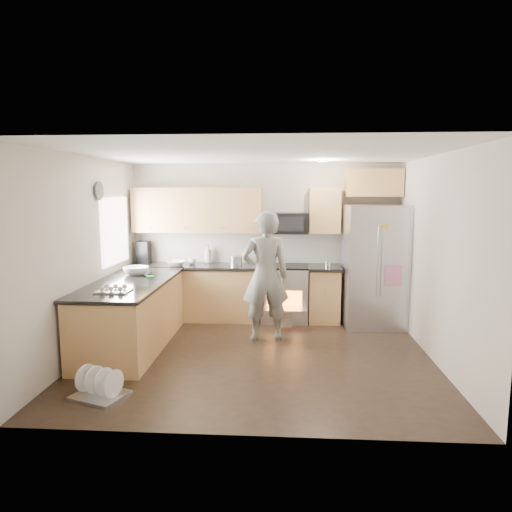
# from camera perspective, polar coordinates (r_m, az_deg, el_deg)

# --- Properties ---
(ground) EXTENTS (4.50, 4.50, 0.00)m
(ground) POSITION_cam_1_polar(r_m,az_deg,el_deg) (6.15, 0.15, -12.30)
(ground) COLOR black
(ground) RESTS_ON ground
(room_shell) EXTENTS (4.54, 4.04, 2.62)m
(room_shell) POSITION_cam_1_polar(r_m,az_deg,el_deg) (5.80, -0.20, 3.47)
(room_shell) COLOR beige
(room_shell) RESTS_ON ground
(back_cabinet_run) EXTENTS (4.45, 0.64, 2.50)m
(back_cabinet_run) POSITION_cam_1_polar(r_m,az_deg,el_deg) (7.65, -3.47, -0.78)
(back_cabinet_run) COLOR tan
(back_cabinet_run) RESTS_ON ground
(peninsula) EXTENTS (0.96, 2.36, 1.04)m
(peninsula) POSITION_cam_1_polar(r_m,az_deg,el_deg) (6.58, -15.24, -6.98)
(peninsula) COLOR tan
(peninsula) RESTS_ON ground
(stove_range) EXTENTS (0.76, 0.97, 1.79)m
(stove_range) POSITION_cam_1_polar(r_m,az_deg,el_deg) (7.59, 3.58, -3.07)
(stove_range) COLOR #B7B7BC
(stove_range) RESTS_ON ground
(refrigerator) EXTENTS (0.98, 0.78, 1.93)m
(refrigerator) POSITION_cam_1_polar(r_m,az_deg,el_deg) (7.43, 14.61, -1.28)
(refrigerator) COLOR #B7B7BC
(refrigerator) RESTS_ON ground
(person) EXTENTS (0.76, 0.57, 1.88)m
(person) POSITION_cam_1_polar(r_m,az_deg,el_deg) (6.54, 1.18, -2.53)
(person) COLOR gray
(person) RESTS_ON ground
(dish_rack) EXTENTS (0.64, 0.57, 0.32)m
(dish_rack) POSITION_cam_1_polar(r_m,az_deg,el_deg) (5.24, -18.93, -15.43)
(dish_rack) COLOR #B7B7BC
(dish_rack) RESTS_ON ground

